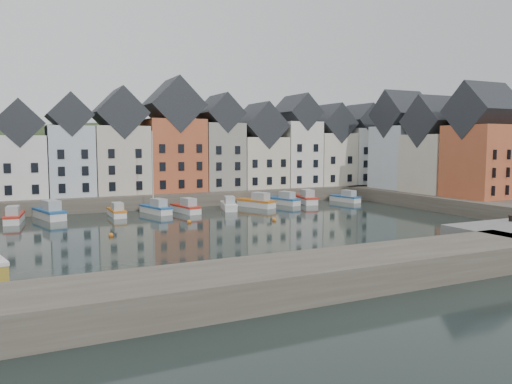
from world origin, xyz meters
TOP-DOWN VIEW (x-y plane):
  - ground at (0.00, 0.00)m, footprint 260.00×260.00m
  - far_quay at (0.00, 30.00)m, footprint 90.00×16.00m
  - right_quay at (37.00, 3.00)m, footprint 14.00×54.00m
  - near_wall at (-10.00, -22.00)m, footprint 50.00×6.00m
  - hillside at (0.02, 56.00)m, footprint 153.60×70.40m
  - far_terrace at (3.21, 28.00)m, footprint 72.37×8.16m
  - right_terrace at (36.00, 8.07)m, footprint 8.30×24.25m
  - mooring_buoys at (-4.00, 5.33)m, footprint 20.50×5.50m
  - boat_a at (-22.97, 17.54)m, footprint 2.52×6.12m
  - boat_b at (-18.91, 18.92)m, footprint 3.93×7.26m
  - boat_c at (-10.83, 17.35)m, footprint 1.71×5.42m
  - boat_d at (-5.47, 17.81)m, footprint 3.38×6.26m
  - boat_e at (-1.55, 16.77)m, footprint 2.83×6.21m
  - boat_f at (4.94, 17.00)m, footprint 3.27×6.08m
  - boat_g at (9.93, 18.04)m, footprint 4.24×6.72m
  - boat_h at (15.12, 19.09)m, footprint 3.58×6.27m
  - boat_i at (19.05, 18.96)m, footprint 3.26×6.77m
  - boat_j at (26.08, 17.93)m, footprint 2.74×5.84m
  - mooring_bollard at (20.56, -16.54)m, footprint 0.48×0.48m

SIDE VIEW (x-z plane):
  - hillside at x=0.02m, z-range -49.96..14.04m
  - ground at x=0.00m, z-range 0.00..0.00m
  - mooring_buoys at x=-4.00m, z-range -0.10..0.40m
  - boat_c at x=-10.83m, z-range -0.42..1.66m
  - boat_j at x=26.08m, z-range -0.44..1.72m
  - boat_f at x=4.94m, z-range -0.45..1.78m
  - boat_a at x=-22.97m, z-range -0.46..1.82m
  - boat_e at x=-1.55m, z-range -0.46..1.83m
  - boat_h at x=15.12m, z-range -0.46..1.83m
  - boat_g at x=9.93m, z-range -0.50..1.97m
  - boat_d at x=-5.47m, z-range -4.98..6.46m
  - boat_i at x=19.05m, z-range -0.50..1.99m
  - boat_b at x=-18.91m, z-range -0.54..2.13m
  - far_quay at x=0.00m, z-range 0.00..2.00m
  - right_quay at x=37.00m, z-range 0.00..2.00m
  - near_wall at x=-10.00m, z-range 0.00..2.00m
  - mooring_bollard at x=20.56m, z-range 2.03..2.59m
  - far_terrace at x=3.21m, z-range -0.01..17.76m
  - right_terrace at x=36.00m, z-range 0.73..17.10m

